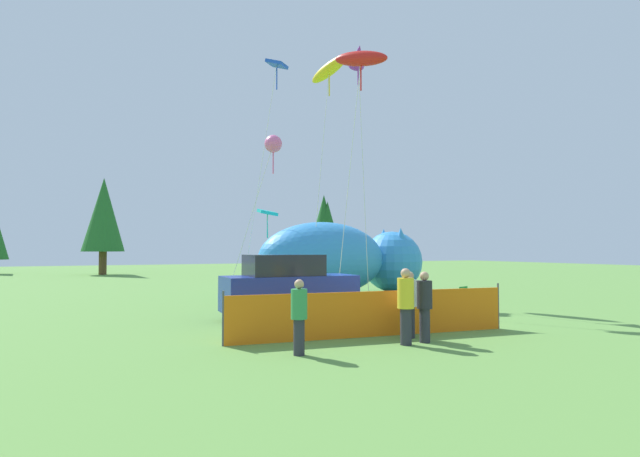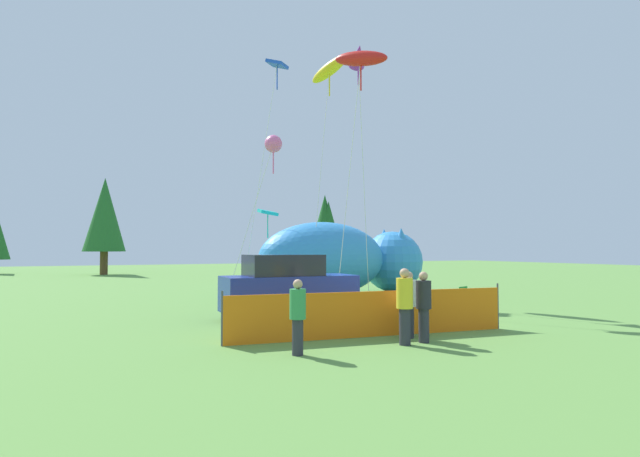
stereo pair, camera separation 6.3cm
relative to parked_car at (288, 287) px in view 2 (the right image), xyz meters
name	(u,v)px [view 2 (the right image)]	position (x,y,z in m)	size (l,w,h in m)	color
ground_plane	(373,318)	(2.57, -1.06, -1.01)	(120.00, 120.00, 0.00)	#609342
parked_car	(288,287)	(0.00, 0.00, 0.00)	(4.34, 1.95, 2.07)	navy
folding_chair	(459,298)	(5.58, -1.74, -0.44)	(0.71, 0.71, 0.98)	#267F33
inflatable_cat	(342,262)	(5.46, 6.41, 0.61)	(9.69, 4.69, 3.52)	#338CD8
safety_fence	(373,314)	(0.74, -3.99, -0.43)	(7.72, 0.98, 1.28)	orange
spectator_in_black_shirt	(424,304)	(1.40, -5.21, -0.08)	(0.37, 0.37, 1.70)	#2D2D38
spectator_in_red_shirt	(409,302)	(1.45, -4.55, -0.10)	(0.37, 0.37, 1.68)	#2D2D38
spectator_in_blue_shirt	(298,314)	(-1.90, -5.19, -0.14)	(0.35, 0.35, 1.61)	#2D2D38
spectator_in_green_shirt	(405,303)	(0.81, -5.26, -0.03)	(0.39, 0.39, 1.80)	#2D2D38
kite_teal_diamond	(268,214)	(2.55, 8.94, 3.03)	(0.99, 1.60, 4.33)	silver
kite_pink_octopus	(273,145)	(1.40, 5.16, 5.75)	(2.43, 0.76, 7.18)	silver
kite_purple_delta	(358,57)	(4.69, 3.47, 9.57)	(1.37, 1.44, 11.23)	silver
kite_blue_box	(276,70)	(2.70, 8.19, 10.25)	(2.84, 1.98, 11.78)	silver
kite_red_lizard	(361,60)	(3.94, 2.00, 8.83)	(2.00, 2.27, 10.38)	silver
kite_yellow_hero	(329,70)	(4.62, 6.09, 9.84)	(2.26, 2.65, 11.56)	silver
horizon_tree_east	(325,224)	(17.69, 32.78, 3.94)	(3.38, 3.38, 8.07)	brown
horizon_tree_west	(105,215)	(-4.05, 32.32, 4.19)	(3.55, 3.55, 8.47)	brown
horizon_tree_northeast	(329,228)	(17.94, 32.40, 3.49)	(3.07, 3.07, 7.33)	brown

